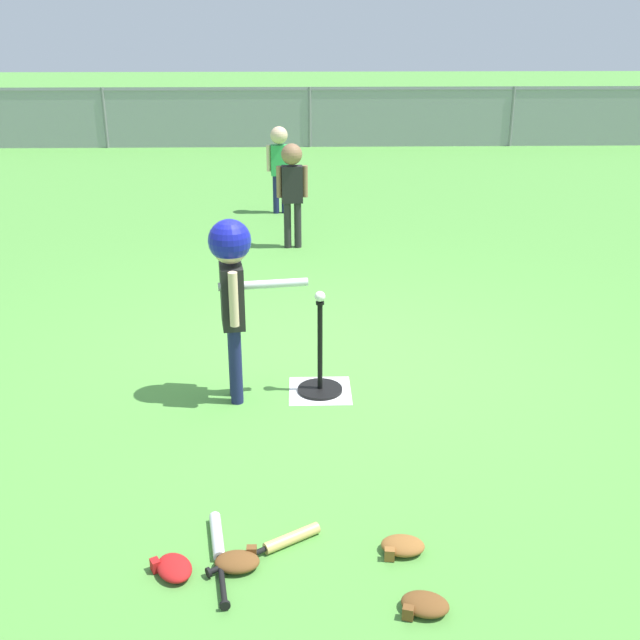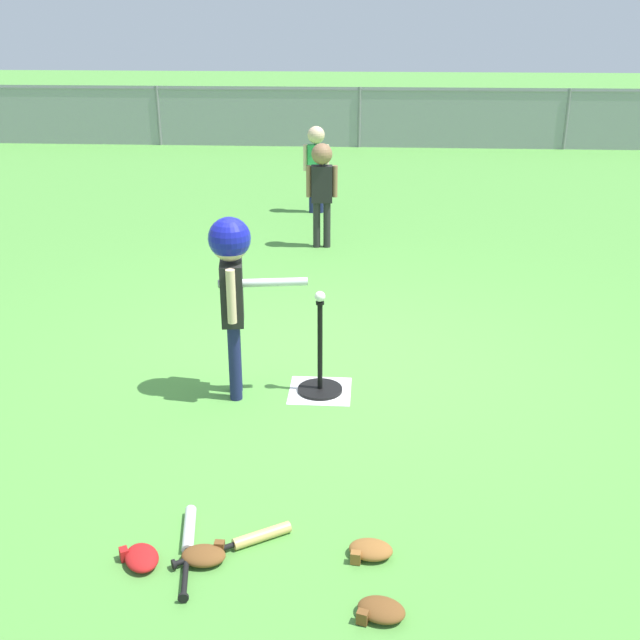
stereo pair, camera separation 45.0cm
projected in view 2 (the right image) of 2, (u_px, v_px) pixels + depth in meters
The scene contains 14 objects.
ground_plane at pixel (334, 361), 5.93m from camera, with size 60.00×60.00×0.00m, color #51933D.
home_plate at pixel (320, 391), 5.46m from camera, with size 0.44×0.44×0.01m, color white.
batting_tee at pixel (320, 377), 5.42m from camera, with size 0.32×0.32×0.69m.
baseball_on_tee at pixel (320, 296), 5.19m from camera, with size 0.07×0.07×0.07m, color white.
batter_child at pixel (232, 272), 5.07m from camera, with size 0.65×0.36×1.29m.
fielder_near_right at pixel (316, 158), 10.01m from camera, with size 0.34×0.23×1.14m.
fielder_deep_left at pixel (322, 181), 8.50m from camera, with size 0.35×0.23×1.18m.
spare_bat_silver at pixel (188, 538), 3.90m from camera, with size 0.17×0.68×0.06m.
spare_bat_wood at pixel (250, 539), 3.89m from camera, with size 0.57×0.38×0.06m.
glove_by_plate at pixel (141, 558), 3.75m from camera, with size 0.25×0.27×0.07m.
glove_near_bats at pixel (204, 555), 3.77m from camera, with size 0.22×0.17×0.07m.
glove_tossed_aside at pixel (370, 550), 3.80m from camera, with size 0.24×0.18×0.07m.
glove_outfield_drop at pixel (380, 610), 3.42m from camera, with size 0.26×0.22×0.07m.
outfield_fence at pixel (359, 115), 14.95m from camera, with size 16.06×0.06×1.15m.
Camera 2 is at (0.24, -5.37, 2.53)m, focal length 42.89 mm.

